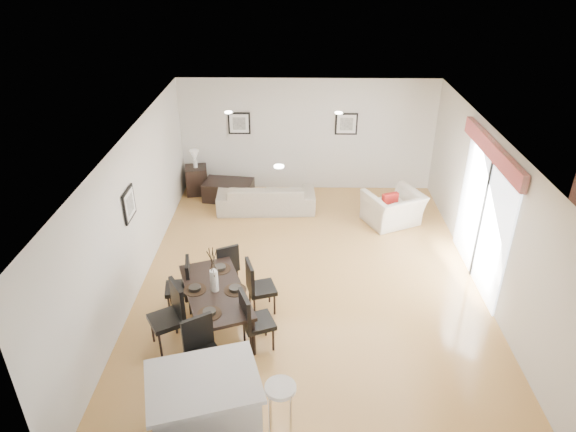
{
  "coord_description": "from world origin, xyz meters",
  "views": [
    {
      "loc": [
        -0.26,
        -7.56,
        5.44
      ],
      "look_at": [
        -0.4,
        0.4,
        1.13
      ],
      "focal_mm": 32.0,
      "sensor_mm": 36.0,
      "label": 1
    }
  ],
  "objects_px": {
    "coffee_table": "(229,190)",
    "dining_chair_wfar": "(183,283)",
    "sofa": "(266,197)",
    "dining_chair_head": "(202,347)",
    "dining_chair_foot": "(227,263)",
    "side_table": "(197,180)",
    "kitchen_island": "(205,407)",
    "dining_chair_wnear": "(171,312)",
    "dining_table": "(215,294)",
    "dining_chair_efar": "(257,284)",
    "armchair": "(393,208)",
    "dining_chair_enear": "(252,318)",
    "bar_stool": "(280,393)"
  },
  "relations": [
    {
      "from": "coffee_table",
      "to": "dining_chair_wfar",
      "type": "bearing_deg",
      "value": -85.73
    },
    {
      "from": "sofa",
      "to": "dining_chair_head",
      "type": "bearing_deg",
      "value": 80.73
    },
    {
      "from": "dining_chair_head",
      "to": "sofa",
      "type": "bearing_deg",
      "value": 51.17
    },
    {
      "from": "dining_chair_foot",
      "to": "side_table",
      "type": "xyz_separation_m",
      "value": [
        -1.2,
        3.8,
        -0.15
      ]
    },
    {
      "from": "side_table",
      "to": "kitchen_island",
      "type": "height_order",
      "value": "kitchen_island"
    },
    {
      "from": "dining_chair_wnear",
      "to": "dining_chair_head",
      "type": "distance_m",
      "value": 0.89
    },
    {
      "from": "dining_chair_foot",
      "to": "coffee_table",
      "type": "bearing_deg",
      "value": -109.91
    },
    {
      "from": "dining_chair_wfar",
      "to": "dining_chair_head",
      "type": "relative_size",
      "value": 0.95
    },
    {
      "from": "dining_chair_head",
      "to": "coffee_table",
      "type": "distance_m",
      "value": 5.63
    },
    {
      "from": "sofa",
      "to": "coffee_table",
      "type": "relative_size",
      "value": 1.95
    },
    {
      "from": "dining_chair_wfar",
      "to": "coffee_table",
      "type": "height_order",
      "value": "dining_chair_wfar"
    },
    {
      "from": "dining_table",
      "to": "side_table",
      "type": "relative_size",
      "value": 2.83
    },
    {
      "from": "sofa",
      "to": "kitchen_island",
      "type": "height_order",
      "value": "kitchen_island"
    },
    {
      "from": "dining_chair_head",
      "to": "coffee_table",
      "type": "xyz_separation_m",
      "value": [
        -0.32,
        5.61,
        -0.32
      ]
    },
    {
      "from": "dining_chair_efar",
      "to": "dining_chair_head",
      "type": "bearing_deg",
      "value": 138.68
    },
    {
      "from": "armchair",
      "to": "side_table",
      "type": "distance_m",
      "value": 4.7
    },
    {
      "from": "dining_chair_wfar",
      "to": "armchair",
      "type": "bearing_deg",
      "value": 117.71
    },
    {
      "from": "dining_table",
      "to": "armchair",
      "type": "bearing_deg",
      "value": 25.81
    },
    {
      "from": "dining_chair_wnear",
      "to": "side_table",
      "type": "distance_m",
      "value": 5.28
    },
    {
      "from": "dining_chair_enear",
      "to": "dining_chair_foot",
      "type": "relative_size",
      "value": 1.13
    },
    {
      "from": "dining_table",
      "to": "kitchen_island",
      "type": "distance_m",
      "value": 2.02
    },
    {
      "from": "dining_chair_wnear",
      "to": "dining_chair_head",
      "type": "relative_size",
      "value": 1.07
    },
    {
      "from": "dining_chair_wfar",
      "to": "kitchen_island",
      "type": "bearing_deg",
      "value": 7.36
    },
    {
      "from": "dining_chair_efar",
      "to": "kitchen_island",
      "type": "height_order",
      "value": "dining_chair_efar"
    },
    {
      "from": "dining_chair_enear",
      "to": "side_table",
      "type": "relative_size",
      "value": 1.47
    },
    {
      "from": "dining_chair_foot",
      "to": "dining_table",
      "type": "bearing_deg",
      "value": 61.79
    },
    {
      "from": "dining_chair_wfar",
      "to": "bar_stool",
      "type": "relative_size",
      "value": 1.13
    },
    {
      "from": "dining_chair_wnear",
      "to": "kitchen_island",
      "type": "relative_size",
      "value": 0.68
    },
    {
      "from": "dining_chair_wfar",
      "to": "dining_chair_enear",
      "type": "distance_m",
      "value": 1.5
    },
    {
      "from": "dining_chair_wfar",
      "to": "dining_chair_efar",
      "type": "distance_m",
      "value": 1.21
    },
    {
      "from": "dining_chair_enear",
      "to": "dining_chair_foot",
      "type": "xyz_separation_m",
      "value": [
        -0.57,
        1.53,
        -0.06
      ]
    },
    {
      "from": "armchair",
      "to": "coffee_table",
      "type": "height_order",
      "value": "armchair"
    },
    {
      "from": "dining_chair_wnear",
      "to": "dining_chair_enear",
      "type": "relative_size",
      "value": 1.06
    },
    {
      "from": "bar_stool",
      "to": "dining_chair_foot",
      "type": "bearing_deg",
      "value": 108.47
    },
    {
      "from": "side_table",
      "to": "dining_chair_enear",
      "type": "bearing_deg",
      "value": -71.68
    },
    {
      "from": "dining_chair_head",
      "to": "kitchen_island",
      "type": "relative_size",
      "value": 0.64
    },
    {
      "from": "dining_chair_wnear",
      "to": "dining_chair_efar",
      "type": "xyz_separation_m",
      "value": [
        1.21,
        0.78,
        -0.05
      ]
    },
    {
      "from": "coffee_table",
      "to": "bar_stool",
      "type": "xyz_separation_m",
      "value": [
        1.42,
        -6.56,
        0.48
      ]
    },
    {
      "from": "side_table",
      "to": "dining_table",
      "type": "bearing_deg",
      "value": -76.58
    },
    {
      "from": "coffee_table",
      "to": "dining_table",
      "type": "bearing_deg",
      "value": -77.85
    },
    {
      "from": "armchair",
      "to": "dining_chair_enear",
      "type": "bearing_deg",
      "value": 30.11
    },
    {
      "from": "dining_chair_wnear",
      "to": "kitchen_island",
      "type": "bearing_deg",
      "value": -6.78
    },
    {
      "from": "coffee_table",
      "to": "dining_chair_enear",
      "type": "bearing_deg",
      "value": -71.5
    },
    {
      "from": "dining_chair_head",
      "to": "coffee_table",
      "type": "relative_size",
      "value": 0.88
    },
    {
      "from": "dining_chair_head",
      "to": "dining_chair_foot",
      "type": "distance_m",
      "value": 2.13
    },
    {
      "from": "sofa",
      "to": "dining_chair_wnear",
      "type": "bearing_deg",
      "value": 72.71
    },
    {
      "from": "side_table",
      "to": "sofa",
      "type": "bearing_deg",
      "value": -26.19
    },
    {
      "from": "coffee_table",
      "to": "dining_chair_wnear",
      "type": "bearing_deg",
      "value": -85.22
    },
    {
      "from": "armchair",
      "to": "bar_stool",
      "type": "distance_m",
      "value": 5.9
    },
    {
      "from": "dining_chair_efar",
      "to": "side_table",
      "type": "xyz_separation_m",
      "value": [
        -1.76,
        4.47,
        -0.2
      ]
    }
  ]
}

